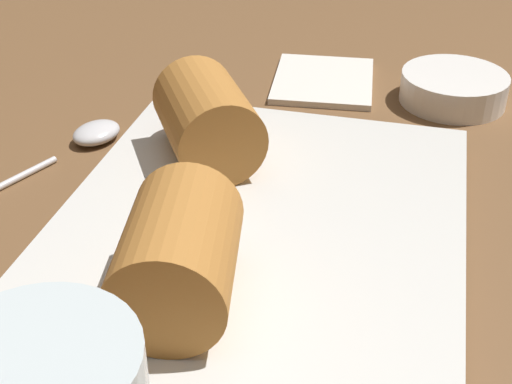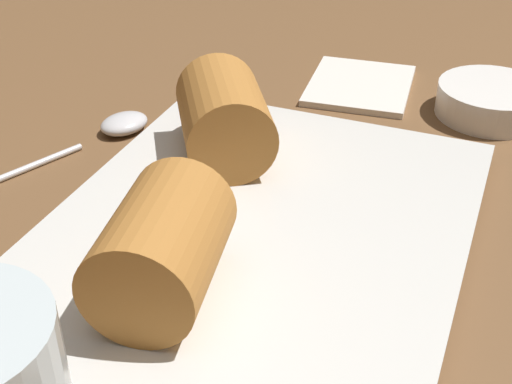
{
  "view_description": "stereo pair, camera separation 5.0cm",
  "coord_description": "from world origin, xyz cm",
  "px_view_note": "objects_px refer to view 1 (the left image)",
  "views": [
    {
      "loc": [
        35.62,
        6.51,
        30.02
      ],
      "look_at": [
        -0.38,
        -2.52,
        6.02
      ],
      "focal_mm": 50.0,
      "sensor_mm": 36.0,
      "label": 1
    },
    {
      "loc": [
        34.08,
        11.28,
        30.02
      ],
      "look_at": [
        -0.38,
        -2.52,
        6.02
      ],
      "focal_mm": 50.0,
      "sensor_mm": 36.0,
      "label": 2
    }
  ],
  "objects_px": {
    "serving_plate": "(256,234)",
    "dipping_bowl_near": "(454,87)",
    "spoon": "(87,138)",
    "napkin": "(323,81)"
  },
  "relations": [
    {
      "from": "serving_plate",
      "to": "napkin",
      "type": "xyz_separation_m",
      "value": [
        -0.26,
        0.0,
        -0.0
      ]
    },
    {
      "from": "dipping_bowl_near",
      "to": "napkin",
      "type": "xyz_separation_m",
      "value": [
        -0.01,
        -0.12,
        -0.01
      ]
    },
    {
      "from": "napkin",
      "to": "dipping_bowl_near",
      "type": "bearing_deg",
      "value": 84.58
    },
    {
      "from": "spoon",
      "to": "napkin",
      "type": "relative_size",
      "value": 1.33
    },
    {
      "from": "serving_plate",
      "to": "napkin",
      "type": "distance_m",
      "value": 0.26
    },
    {
      "from": "serving_plate",
      "to": "dipping_bowl_near",
      "type": "bearing_deg",
      "value": 154.34
    },
    {
      "from": "spoon",
      "to": "dipping_bowl_near",
      "type": "bearing_deg",
      "value": 118.51
    },
    {
      "from": "spoon",
      "to": "serving_plate",
      "type": "bearing_deg",
      "value": 59.9
    },
    {
      "from": "serving_plate",
      "to": "napkin",
      "type": "bearing_deg",
      "value": 179.87
    },
    {
      "from": "dipping_bowl_near",
      "to": "spoon",
      "type": "relative_size",
      "value": 0.61
    }
  ]
}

